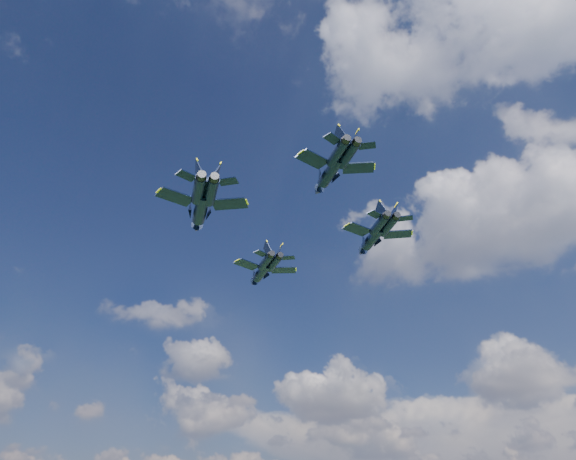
# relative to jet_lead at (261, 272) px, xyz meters

# --- Properties ---
(jet_lead) EXTENTS (14.80, 12.05, 3.71)m
(jet_lead) POSITION_rel_jet_lead_xyz_m (0.00, 0.00, 0.00)
(jet_lead) COLOR black
(jet_left) EXTENTS (16.63, 15.38, 4.36)m
(jet_left) POSITION_rel_jet_lead_xyz_m (4.33, -21.47, 1.56)
(jet_left) COLOR black
(jet_right) EXTENTS (14.47, 13.42, 3.80)m
(jet_right) POSITION_rel_jet_lead_xyz_m (22.11, 2.13, 1.36)
(jet_right) COLOR black
(jet_slot) EXTENTS (13.80, 11.91, 3.52)m
(jet_slot) POSITION_rel_jet_lead_xyz_m (26.49, -19.22, 1.04)
(jet_slot) COLOR black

